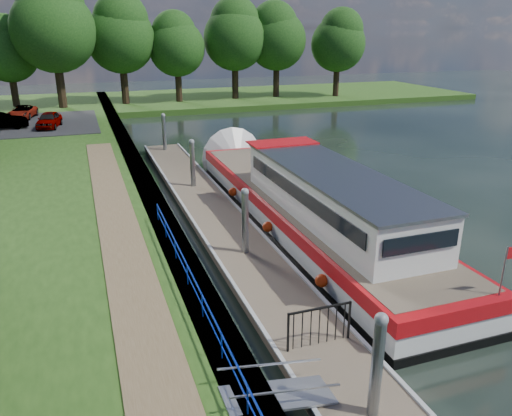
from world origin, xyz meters
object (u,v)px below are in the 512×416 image
object	(u,v)px
pontoon	(215,217)
car_b	(1,121)
car_d	(22,112)
car_a	(49,120)
barge	(300,201)

from	to	relation	value
pontoon	car_b	bearing A→B (deg)	116.20
car_b	car_d	world-z (taller)	car_b
car_b	car_d	size ratio (longest dim) A/B	1.00
car_b	car_d	bearing A→B (deg)	-19.91
car_a	car_b	distance (m)	3.65
car_a	pontoon	bearing A→B (deg)	-60.00
pontoon	barge	xyz separation A→B (m)	(3.60, -1.58, 0.90)
barge	car_b	distance (m)	28.92
car_d	pontoon	bearing A→B (deg)	-59.16
pontoon	car_b	world-z (taller)	car_b
pontoon	car_d	xyz separation A→B (m)	(-10.21, 28.11, 1.21)
pontoon	car_d	world-z (taller)	car_d
pontoon	car_b	xyz separation A→B (m)	(-11.40, 23.16, 1.32)
car_a	barge	bearing A→B (deg)	-53.80
car_d	car_b	bearing A→B (deg)	-92.61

